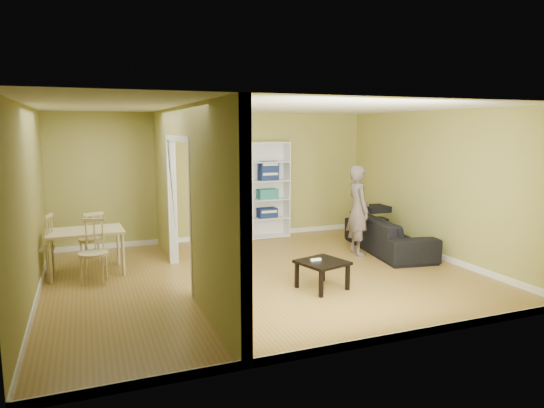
{
  "coord_description": "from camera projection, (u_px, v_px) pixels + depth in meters",
  "views": [
    {
      "loc": [
        -2.55,
        -6.89,
        2.29
      ],
      "look_at": [
        0.2,
        0.2,
        1.1
      ],
      "focal_mm": 32.0,
      "sensor_mm": 36.0,
      "label": 1
    }
  ],
  "objects": [
    {
      "name": "chair_far",
      "position": [
        92.0,
        238.0,
        8.18
      ],
      "size": [
        0.52,
        0.52,
        0.92
      ],
      "primitive_type": null,
      "rotation": [
        0.0,
        0.0,
        3.41
      ],
      "color": "tan",
      "rests_on": "ground"
    },
    {
      "name": "chair_near",
      "position": [
        93.0,
        252.0,
        7.19
      ],
      "size": [
        0.52,
        0.52,
        0.95
      ],
      "primitive_type": null,
      "rotation": [
        0.0,
        0.0,
        -0.21
      ],
      "color": "tan",
      "rests_on": "ground"
    },
    {
      "name": "wall_speaker",
      "position": [
        287.0,
        147.0,
        10.33
      ],
      "size": [
        0.1,
        0.1,
        0.1
      ],
      "primitive_type": "cube",
      "color": "black",
      "rests_on": "room_shell"
    },
    {
      "name": "dining_table",
      "position": [
        85.0,
        235.0,
        7.61
      ],
      "size": [
        1.14,
        0.76,
        0.71
      ],
      "rotation": [
        0.0,
        0.0,
        0.05
      ],
      "color": "beige",
      "rests_on": "ground"
    },
    {
      "name": "chair_left",
      "position": [
        38.0,
        247.0,
        7.36
      ],
      "size": [
        0.55,
        0.55,
        1.0
      ],
      "primitive_type": null,
      "rotation": [
        0.0,
        0.0,
        -1.79
      ],
      "color": "tan",
      "rests_on": "ground"
    },
    {
      "name": "game_controller",
      "position": [
        316.0,
        260.0,
        6.95
      ],
      "size": [
        0.16,
        0.04,
        0.03
      ],
      "primitive_type": "cube",
      "color": "white",
      "rests_on": "coffee_table"
    },
    {
      "name": "paper_box_navy_a",
      "position": [
        267.0,
        213.0,
        10.24
      ],
      "size": [
        0.4,
        0.26,
        0.2
      ],
      "primitive_type": "cube",
      "color": "#122349",
      "rests_on": "bookshelf"
    },
    {
      "name": "paper_box_teal",
      "position": [
        267.0,
        194.0,
        10.18
      ],
      "size": [
        0.41,
        0.27,
        0.21
      ],
      "primitive_type": "cube",
      "color": "#17815A",
      "rests_on": "bookshelf"
    },
    {
      "name": "person",
      "position": [
        358.0,
        202.0,
        8.77
      ],
      "size": [
        0.76,
        0.63,
        1.93
      ],
      "primitive_type": "imported",
      "rotation": [
        0.0,
        0.0,
        1.45
      ],
      "color": "slate",
      "rests_on": "ground"
    },
    {
      "name": "partition",
      "position": [
        187.0,
        198.0,
        6.98
      ],
      "size": [
        0.22,
        5.5,
        2.6
      ],
      "primitive_type": null,
      "color": "#A19950",
      "rests_on": "ground"
    },
    {
      "name": "bookshelf",
      "position": [
        268.0,
        190.0,
        10.22
      ],
      "size": [
        0.85,
        0.37,
        2.02
      ],
      "color": "white",
      "rests_on": "ground"
    },
    {
      "name": "coffee_table",
      "position": [
        322.0,
        265.0,
        6.94
      ],
      "size": [
        0.62,
        0.62,
        0.41
      ],
      "rotation": [
        0.0,
        0.0,
        0.28
      ],
      "color": "black",
      "rests_on": "ground"
    },
    {
      "name": "sofa",
      "position": [
        389.0,
        229.0,
        9.06
      ],
      "size": [
        2.38,
        1.29,
        0.86
      ],
      "primitive_type": "imported",
      "rotation": [
        0.0,
        0.0,
        1.42
      ],
      "color": "black",
      "rests_on": "ground"
    },
    {
      "name": "paper_box_navy_b",
      "position": [
        268.0,
        175.0,
        10.13
      ],
      "size": [
        0.39,
        0.25,
        0.2
      ],
      "primitive_type": "cube",
      "color": "navy",
      "rests_on": "bookshelf"
    },
    {
      "name": "room_shell",
      "position": [
        265.0,
        194.0,
        7.41
      ],
      "size": [
        6.5,
        6.5,
        6.5
      ],
      "color": "olive",
      "rests_on": "ground"
    },
    {
      "name": "paper_box_navy_c",
      "position": [
        269.0,
        166.0,
        10.1
      ],
      "size": [
        0.39,
        0.25,
        0.2
      ],
      "primitive_type": "cube",
      "color": "#1A2649",
      "rests_on": "bookshelf"
    }
  ]
}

